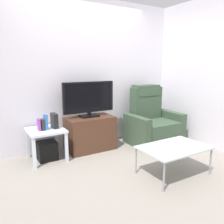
% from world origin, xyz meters
% --- Properties ---
extents(ground_plane, '(6.40, 6.40, 0.00)m').
position_xyz_m(ground_plane, '(0.00, 0.00, 0.00)').
color(ground_plane, gray).
extents(wall_back, '(6.40, 0.06, 2.60)m').
position_xyz_m(wall_back, '(0.00, 1.13, 1.30)').
color(wall_back, silver).
rests_on(wall_back, ground).
extents(wall_side, '(0.06, 4.48, 2.60)m').
position_xyz_m(wall_side, '(1.88, 0.00, 1.30)').
color(wall_side, silver).
rests_on(wall_side, ground).
extents(tv_stand, '(0.81, 0.48, 0.58)m').
position_xyz_m(tv_stand, '(-0.02, 0.83, 0.29)').
color(tv_stand, '#4C2D1E').
rests_on(tv_stand, ground).
extents(television, '(0.92, 0.20, 0.60)m').
position_xyz_m(television, '(-0.02, 0.85, 0.90)').
color(television, black).
rests_on(television, tv_stand).
extents(recliner_armchair, '(0.98, 0.78, 1.08)m').
position_xyz_m(recliner_armchair, '(1.19, 0.60, 0.37)').
color(recliner_armchair, '#384C38').
rests_on(recliner_armchair, ground).
extents(side_table, '(0.54, 0.54, 0.49)m').
position_xyz_m(side_table, '(-0.79, 0.77, 0.41)').
color(side_table, silver).
rests_on(side_table, ground).
extents(subwoofer_box, '(0.29, 0.29, 0.29)m').
position_xyz_m(subwoofer_box, '(-0.79, 0.77, 0.14)').
color(subwoofer_box, black).
rests_on(subwoofer_box, ground).
extents(book_leftmost, '(0.03, 0.12, 0.18)m').
position_xyz_m(book_leftmost, '(-0.89, 0.75, 0.58)').
color(book_leftmost, purple).
rests_on(book_leftmost, side_table).
extents(book_middle, '(0.05, 0.12, 0.17)m').
position_xyz_m(book_middle, '(-0.84, 0.75, 0.57)').
color(book_middle, '#262626').
rests_on(book_middle, side_table).
extents(book_rightmost, '(0.04, 0.11, 0.23)m').
position_xyz_m(book_rightmost, '(-0.79, 0.75, 0.61)').
color(book_rightmost, '#3366B2').
rests_on(book_rightmost, side_table).
extents(game_console, '(0.07, 0.20, 0.23)m').
position_xyz_m(game_console, '(-0.65, 0.78, 0.60)').
color(game_console, black).
rests_on(game_console, side_table).
extents(coffee_table, '(0.90, 0.60, 0.39)m').
position_xyz_m(coffee_table, '(0.54, -0.59, 0.36)').
color(coffee_table, '#B2C6C1').
rests_on(coffee_table, ground).
extents(cell_phone, '(0.12, 0.17, 0.01)m').
position_xyz_m(cell_phone, '(0.56, -0.62, 0.39)').
color(cell_phone, '#B7B7BC').
rests_on(cell_phone, coffee_table).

